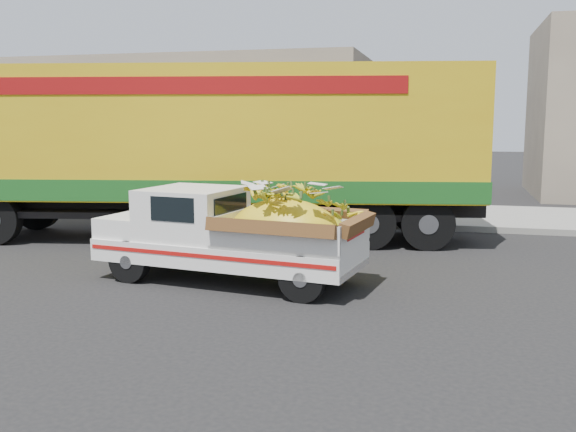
# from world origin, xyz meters

# --- Properties ---
(ground) EXTENTS (100.00, 100.00, 0.00)m
(ground) POSITION_xyz_m (0.00, 0.00, 0.00)
(ground) COLOR black
(ground) RESTS_ON ground
(curb) EXTENTS (60.00, 0.25, 0.15)m
(curb) POSITION_xyz_m (0.00, 6.05, 0.07)
(curb) COLOR gray
(curb) RESTS_ON ground
(sidewalk) EXTENTS (60.00, 4.00, 0.14)m
(sidewalk) POSITION_xyz_m (0.00, 8.15, 0.07)
(sidewalk) COLOR gray
(sidewalk) RESTS_ON ground
(building_left) EXTENTS (18.00, 6.00, 5.00)m
(building_left) POSITION_xyz_m (-8.00, 14.05, 2.50)
(building_left) COLOR gray
(building_left) RESTS_ON ground
(pickup_truck) EXTENTS (4.55, 2.20, 1.53)m
(pickup_truck) POSITION_xyz_m (1.03, -0.08, 0.82)
(pickup_truck) COLOR black
(pickup_truck) RESTS_ON ground
(semi_trailer) EXTENTS (12.08, 4.68, 3.80)m
(semi_trailer) POSITION_xyz_m (-1.02, 3.60, 2.12)
(semi_trailer) COLOR black
(semi_trailer) RESTS_ON ground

